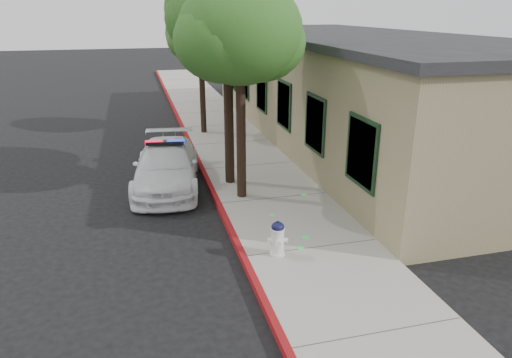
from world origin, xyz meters
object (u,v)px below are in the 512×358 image
at_px(street_tree_far, 201,37).
at_px(police_car, 167,166).
at_px(street_tree_mid, 227,15).
at_px(clapboard_building, 351,87).
at_px(street_tree_near, 240,36).
at_px(fire_hydrant, 278,238).

bearing_deg(street_tree_far, police_car, -109.29).
relative_size(street_tree_mid, street_tree_far, 1.22).
relative_size(police_car, street_tree_mid, 0.75).
xyz_separation_m(clapboard_building, street_tree_near, (-5.90, -5.64, 2.36)).
relative_size(clapboard_building, street_tree_near, 3.59).
bearing_deg(street_tree_far, street_tree_mid, -91.54).
relative_size(fire_hydrant, street_tree_mid, 0.12).
height_order(police_car, street_tree_far, street_tree_far).
xyz_separation_m(police_car, street_tree_far, (2.04, 5.82, 3.42)).
bearing_deg(fire_hydrant, street_tree_near, 102.99).
relative_size(clapboard_building, street_tree_far, 3.98).
bearing_deg(street_tree_far, clapboard_building, -17.88).
bearing_deg(fire_hydrant, clapboard_building, 70.30).
relative_size(fire_hydrant, street_tree_far, 0.15).
height_order(street_tree_near, street_tree_far, street_tree_near).
bearing_deg(clapboard_building, police_car, -153.35).
bearing_deg(street_tree_near, street_tree_far, 89.37).
bearing_deg(street_tree_near, street_tree_mid, 93.83).
xyz_separation_m(police_car, fire_hydrant, (1.93, -5.17, -0.13)).
height_order(police_car, fire_hydrant, police_car).
relative_size(police_car, street_tree_far, 0.92).
height_order(police_car, street_tree_near, street_tree_near).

